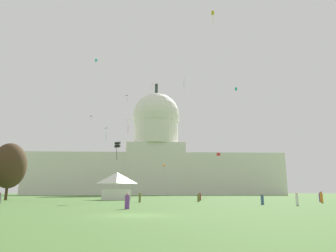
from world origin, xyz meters
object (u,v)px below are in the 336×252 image
kite_green_low (108,130)px  kite_orange_low (164,165)px  person_maroon_front_center (200,197)px  kite_cyan_high (96,60)px  kite_blue_high (128,97)px  kite_lime_high (184,81)px  tree_west_near (9,166)px  person_white_back_right (297,199)px  event_tent (117,185)px  kite_turquoise_high (236,89)px  kite_pink_high (152,85)px  person_purple_aisle_center (320,197)px  person_olive_edge_east (199,198)px  person_grey_back_left (0,199)px  person_purple_near_tree_east (127,202)px  person_denim_mid_center (262,199)px  capitol_building (156,159)px  kite_gold_high (213,13)px  person_olive_mid_left (140,197)px  person_orange_lawn_far_right (322,198)px  kite_white_mid (129,122)px  kite_violet_high (91,117)px  kite_black_low (118,145)px  kite_red_low (218,154)px

kite_green_low → kite_orange_low: kite_green_low is taller
person_maroon_front_center → kite_cyan_high: (-35.69, 67.69, 59.16)m
kite_blue_high → kite_lime_high: bearing=142.4°
tree_west_near → person_white_back_right: size_ratio=7.35×
kite_green_low → event_tent: bearing=155.7°
event_tent → tree_west_near: 22.82m
person_white_back_right → kite_turquoise_high: 94.88m
kite_blue_high → kite_pink_high: 34.54m
kite_pink_high → kite_lime_high: 24.69m
person_maroon_front_center → person_purple_aisle_center: bearing=-136.0°
person_olive_edge_east → kite_cyan_high: 101.57m
person_maroon_front_center → person_grey_back_left: 35.15m
person_purple_near_tree_east → person_denim_mid_center: 20.07m
event_tent → person_denim_mid_center: (22.51, -25.83, -2.34)m
person_olive_edge_east → kite_turquoise_high: kite_turquoise_high is taller
person_purple_near_tree_east → person_white_back_right: bearing=-153.9°
person_purple_aisle_center → capitol_building: bearing=109.4°
person_purple_aisle_center → person_denim_mid_center: (-13.85, -10.67, -0.06)m
person_grey_back_left → kite_gold_high: bearing=119.6°
person_white_back_right → kite_green_low: size_ratio=0.50×
person_olive_mid_left → kite_turquoise_high: 90.19m
person_olive_mid_left → kite_cyan_high: kite_cyan_high is taller
person_orange_lawn_far_right → kite_white_mid: 46.52m
person_purple_aisle_center → kite_gold_high: size_ratio=0.46×
person_purple_aisle_center → kite_violet_high: 121.50m
person_purple_near_tree_east → kite_black_low: bearing=-73.2°
tree_west_near → person_denim_mid_center: 51.49m
kite_gold_high → kite_white_mid: bearing=173.1°
capitol_building → person_purple_aisle_center: (27.23, -123.28, -19.50)m
person_grey_back_left → kite_turquoise_high: kite_turquoise_high is taller
kite_orange_low → kite_cyan_high: bearing=-26.0°
kite_violet_high → person_purple_near_tree_east: bearing=-60.5°
capitol_building → person_grey_back_left: (-23.00, -129.99, -19.52)m
person_olive_mid_left → person_denim_mid_center: (16.85, -9.55, -0.09)m
kite_blue_high → kite_turquoise_high: bearing=-177.5°
kite_cyan_high → kite_orange_low: 56.79m
person_grey_back_left → kite_turquoise_high: 103.76m
person_white_back_right → person_olive_edge_east: size_ratio=1.10×
person_grey_back_left → kite_white_mid: size_ratio=0.47×
person_denim_mid_center → kite_red_low: 68.80m
person_purple_aisle_center → kite_turquoise_high: bearing=92.0°
capitol_building → person_olive_edge_east: bearing=-86.8°
person_purple_near_tree_east → kite_black_low: (-3.60, 20.59, 8.81)m
kite_red_low → kite_gold_high: 51.01m
person_grey_back_left → kite_blue_high: size_ratio=0.57×
kite_pink_high → kite_cyan_high: bearing=-89.6°
kite_blue_high → kite_violet_high: bearing=13.4°
person_purple_near_tree_east → kite_blue_high: size_ratio=0.57×
person_maroon_front_center → kite_blue_high: (-22.47, 83.17, 47.11)m
kite_cyan_high → kite_black_low: 94.93m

